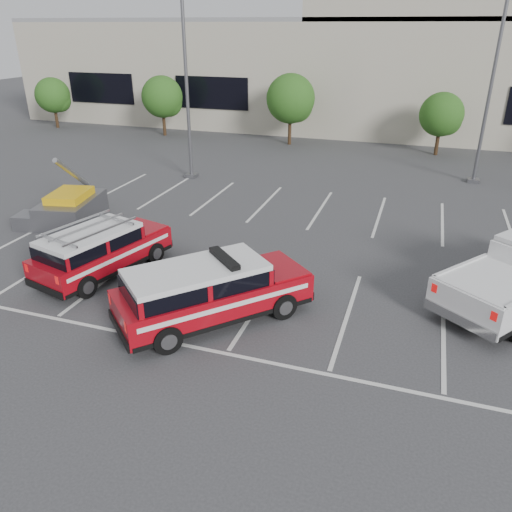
# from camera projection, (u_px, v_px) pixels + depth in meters

# --- Properties ---
(ground) EXTENTS (120.00, 120.00, 0.00)m
(ground) POSITION_uv_depth(u_px,v_px,m) (260.00, 302.00, 15.52)
(ground) COLOR #363638
(ground) RESTS_ON ground
(stall_markings) EXTENTS (23.00, 15.00, 0.01)m
(stall_markings) POSITION_uv_depth(u_px,v_px,m) (296.00, 246.00, 19.38)
(stall_markings) COLOR silver
(stall_markings) RESTS_ON ground
(convention_building) EXTENTS (60.00, 16.99, 13.20)m
(convention_building) POSITION_uv_depth(u_px,v_px,m) (383.00, 66.00, 40.85)
(convention_building) COLOR #B7AD9A
(convention_building) RESTS_ON ground
(tree_far_left) EXTENTS (2.77, 2.77, 3.99)m
(tree_far_left) POSITION_uv_depth(u_px,v_px,m) (54.00, 96.00, 40.59)
(tree_far_left) COLOR #3F2B19
(tree_far_left) RESTS_ON ground
(tree_left) EXTENTS (3.07, 3.07, 4.42)m
(tree_left) POSITION_uv_depth(u_px,v_px,m) (164.00, 98.00, 37.59)
(tree_left) COLOR #3F2B19
(tree_left) RESTS_ON ground
(tree_mid_left) EXTENTS (3.37, 3.37, 4.85)m
(tree_mid_left) POSITION_uv_depth(u_px,v_px,m) (292.00, 100.00, 34.59)
(tree_mid_left) COLOR #3F2B19
(tree_mid_left) RESTS_ON ground
(tree_mid_right) EXTENTS (2.77, 2.77, 3.99)m
(tree_mid_right) POSITION_uv_depth(u_px,v_px,m) (443.00, 116.00, 31.93)
(tree_mid_right) COLOR #3F2B19
(tree_mid_right) RESTS_ON ground
(light_pole_left) EXTENTS (0.90, 0.60, 10.24)m
(light_pole_left) POSITION_uv_depth(u_px,v_px,m) (186.00, 80.00, 25.95)
(light_pole_left) COLOR #59595E
(light_pole_left) RESTS_ON ground
(light_pole_mid) EXTENTS (0.90, 0.60, 10.24)m
(light_pole_mid) POSITION_uv_depth(u_px,v_px,m) (492.00, 82.00, 25.06)
(light_pole_mid) COLOR #59595E
(light_pole_mid) RESTS_ON ground
(fire_chief_suv) EXTENTS (5.24, 5.43, 1.95)m
(fire_chief_suv) POSITION_uv_depth(u_px,v_px,m) (211.00, 295.00, 14.27)
(fire_chief_suv) COLOR maroon
(fire_chief_suv) RESTS_ON ground
(ladder_suv) EXTENTS (3.04, 5.10, 1.88)m
(ladder_suv) POSITION_uv_depth(u_px,v_px,m) (101.00, 253.00, 16.99)
(ladder_suv) COLOR maroon
(ladder_suv) RESTS_ON ground
(utility_rig) EXTENTS (3.04, 3.81, 2.95)m
(utility_rig) POSITION_uv_depth(u_px,v_px,m) (68.00, 208.00, 21.67)
(utility_rig) COLOR #59595E
(utility_rig) RESTS_ON ground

